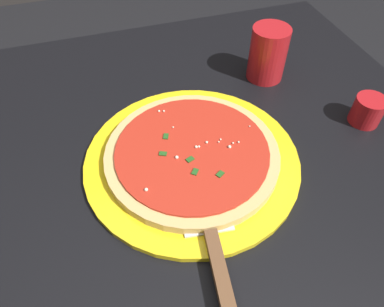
{
  "coord_description": "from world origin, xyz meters",
  "views": [
    {
      "loc": [
        0.31,
        -0.13,
        1.2
      ],
      "look_at": [
        -0.05,
        -0.02,
        0.78
      ],
      "focal_mm": 32.64,
      "sensor_mm": 36.0,
      "label": 1
    }
  ],
  "objects_px": {
    "pizza_server": "(214,249)",
    "serving_plate": "(192,159)",
    "pizza": "(192,154)",
    "cup_tall_drink": "(268,54)",
    "cup_small_sauce": "(367,110)"
  },
  "relations": [
    {
      "from": "pizza_server",
      "to": "serving_plate",
      "type": "bearing_deg",
      "value": 172.43
    },
    {
      "from": "serving_plate",
      "to": "pizza",
      "type": "bearing_deg",
      "value": -35.66
    },
    {
      "from": "serving_plate",
      "to": "pizza",
      "type": "distance_m",
      "value": 0.01
    },
    {
      "from": "serving_plate",
      "to": "cup_tall_drink",
      "type": "relative_size",
      "value": 3.26
    },
    {
      "from": "pizza",
      "to": "cup_tall_drink",
      "type": "bearing_deg",
      "value": 129.6
    },
    {
      "from": "pizza",
      "to": "cup_small_sauce",
      "type": "bearing_deg",
      "value": 89.6
    },
    {
      "from": "cup_tall_drink",
      "to": "cup_small_sauce",
      "type": "relative_size",
      "value": 1.99
    },
    {
      "from": "pizza",
      "to": "cup_tall_drink",
      "type": "xyz_separation_m",
      "value": [
        -0.18,
        0.21,
        0.03
      ]
    },
    {
      "from": "pizza_server",
      "to": "cup_tall_drink",
      "type": "distance_m",
      "value": 0.42
    },
    {
      "from": "pizza_server",
      "to": "cup_tall_drink",
      "type": "relative_size",
      "value": 2.08
    },
    {
      "from": "pizza",
      "to": "cup_tall_drink",
      "type": "distance_m",
      "value": 0.28
    },
    {
      "from": "cup_small_sauce",
      "to": "serving_plate",
      "type": "bearing_deg",
      "value": -90.4
    },
    {
      "from": "cup_tall_drink",
      "to": "pizza_server",
      "type": "bearing_deg",
      "value": -34.66
    },
    {
      "from": "serving_plate",
      "to": "pizza",
      "type": "xyz_separation_m",
      "value": [
        0.0,
        -0.0,
        0.01
      ]
    },
    {
      "from": "serving_plate",
      "to": "cup_tall_drink",
      "type": "bearing_deg",
      "value": 129.6
    }
  ]
}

